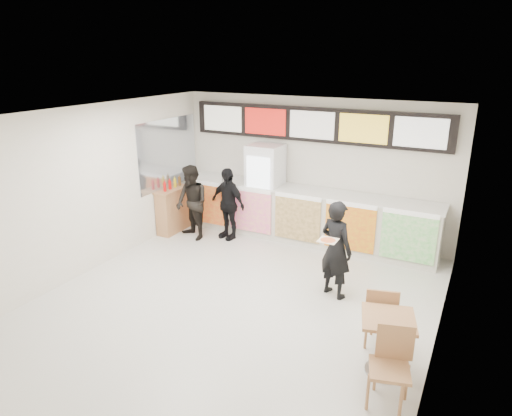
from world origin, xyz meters
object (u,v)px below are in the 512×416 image
Objects in this scene: customer_left at (192,203)px; condiment_ledge at (173,210)px; service_counter at (304,215)px; customer_main at (336,249)px; customer_mid at (228,204)px; cafe_table at (387,335)px; drinks_fridge at (265,190)px.

condiment_ledge is at bearing -168.35° from customer_left.
service_counter is 3.38× the size of customer_main.
customer_mid is 0.94× the size of cafe_table.
cafe_table is at bearing 149.03° from customer_main.
customer_mid is (-0.59, -0.60, -0.22)m from drinks_fridge.
customer_main is at bearing 9.32° from customer_left.
customer_mid is at bearing 54.73° from customer_left.
drinks_fridge is at bearing 59.92° from customer_mid.
customer_mid is at bearing 128.26° from cafe_table.
drinks_fridge reaches higher than condiment_ledge.
customer_left is at bearing -141.85° from drinks_fridge.
customer_main is at bearing -11.15° from customer_mid.
customer_left is (-1.25, -0.98, -0.19)m from drinks_fridge.
drinks_fridge is at bearing 63.00° from customer_left.
customer_left is 0.76m from customer_mid.
service_counter is 4.66× the size of condiment_ledge.
cafe_table is at bearing -46.00° from drinks_fridge.
customer_mid reaches higher than condiment_ledge.
customer_main reaches higher than service_counter.
cafe_table is at bearing -54.78° from service_counter.
condiment_ledge reaches higher than cafe_table.
condiment_ledge is at bearing -163.78° from service_counter.
customer_mid reaches higher than service_counter.
condiment_ledge reaches higher than service_counter.
customer_main is at bearing -55.84° from service_counter.
cafe_table is at bearing -21.94° from customer_mid.
cafe_table is 5.98m from condiment_ledge.
service_counter is 2.40m from customer_left.
customer_main is (1.32, -1.94, 0.25)m from service_counter.
customer_main is 1.05× the size of customer_mid.
drinks_fridge reaches higher than customer_main.
customer_mid is 1.34m from condiment_ledge.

